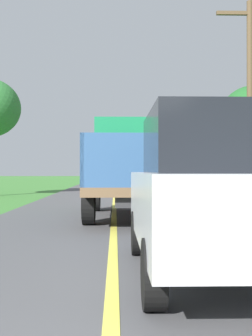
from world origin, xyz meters
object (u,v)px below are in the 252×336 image
at_px(banana_truck_near, 132,166).
at_px(utility_pole_roadside, 250,96).
at_px(banana_truck_far, 128,168).
at_px(following_car, 210,192).

xyz_separation_m(banana_truck_near, utility_pole_roadside, (3.97, 1.83, 2.31)).
height_order(banana_truck_far, utility_pole_roadside, utility_pole_roadside).
distance_m(banana_truck_near, utility_pole_roadside, 4.95).
xyz_separation_m(utility_pole_roadside, following_car, (-3.33, -9.12, -2.70)).
bearing_deg(utility_pole_roadside, following_car, -110.05).
bearing_deg(banana_truck_near, utility_pole_roadside, 24.80).
xyz_separation_m(banana_truck_far, utility_pole_roadside, (3.59, -14.04, 2.30)).
xyz_separation_m(banana_truck_near, following_car, (0.64, -7.28, -0.39)).
height_order(banana_truck_near, utility_pole_roadside, utility_pole_roadside).
relative_size(utility_pole_roadside, following_car, 1.69).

